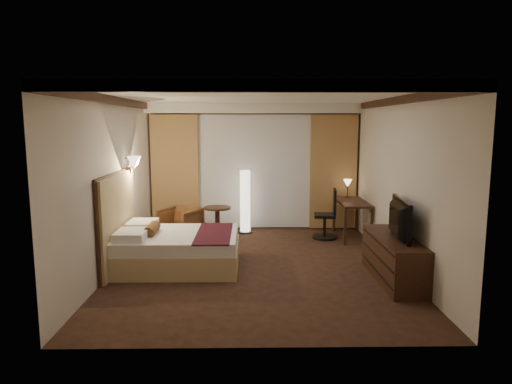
{
  "coord_description": "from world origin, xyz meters",
  "views": [
    {
      "loc": [
        -0.12,
        -7.15,
        2.28
      ],
      "look_at": [
        0.0,
        0.4,
        1.15
      ],
      "focal_mm": 32.0,
      "sensor_mm": 36.0,
      "label": 1
    }
  ],
  "objects_px": {
    "side_table": "(217,222)",
    "office_chair": "(325,214)",
    "bed": "(179,250)",
    "floor_lamp": "(245,202)",
    "armchair": "(180,222)",
    "television": "(393,216)",
    "desk": "(352,219)",
    "dresser": "(394,259)"
  },
  "relations": [
    {
      "from": "armchair",
      "to": "television",
      "type": "distance_m",
      "value": 4.26
    },
    {
      "from": "bed",
      "to": "armchair",
      "type": "distance_m",
      "value": 1.75
    },
    {
      "from": "television",
      "to": "office_chair",
      "type": "bearing_deg",
      "value": 19.24
    },
    {
      "from": "bed",
      "to": "floor_lamp",
      "type": "distance_m",
      "value": 2.54
    },
    {
      "from": "armchair",
      "to": "side_table",
      "type": "bearing_deg",
      "value": 50.31
    },
    {
      "from": "armchair",
      "to": "side_table",
      "type": "relative_size",
      "value": 1.16
    },
    {
      "from": "armchair",
      "to": "television",
      "type": "xyz_separation_m",
      "value": [
        3.45,
        -2.42,
        0.61
      ]
    },
    {
      "from": "side_table",
      "to": "office_chair",
      "type": "xyz_separation_m",
      "value": [
        2.16,
        -0.22,
        0.2
      ]
    },
    {
      "from": "desk",
      "to": "dresser",
      "type": "relative_size",
      "value": 0.74
    },
    {
      "from": "floor_lamp",
      "to": "office_chair",
      "type": "xyz_separation_m",
      "value": [
        1.59,
        -0.49,
        -0.16
      ]
    },
    {
      "from": "side_table",
      "to": "office_chair",
      "type": "bearing_deg",
      "value": -5.87
    },
    {
      "from": "bed",
      "to": "dresser",
      "type": "distance_m",
      "value": 3.32
    },
    {
      "from": "armchair",
      "to": "dresser",
      "type": "relative_size",
      "value": 0.42
    },
    {
      "from": "floor_lamp",
      "to": "television",
      "type": "height_order",
      "value": "floor_lamp"
    },
    {
      "from": "office_chair",
      "to": "dresser",
      "type": "height_order",
      "value": "office_chair"
    },
    {
      "from": "side_table",
      "to": "office_chair",
      "type": "height_order",
      "value": "office_chair"
    },
    {
      "from": "armchair",
      "to": "desk",
      "type": "xyz_separation_m",
      "value": [
        3.43,
        0.12,
        0.02
      ]
    },
    {
      "from": "armchair",
      "to": "floor_lamp",
      "type": "distance_m",
      "value": 1.43
    },
    {
      "from": "office_chair",
      "to": "television",
      "type": "relative_size",
      "value": 0.95
    },
    {
      "from": "desk",
      "to": "television",
      "type": "relative_size",
      "value": 1.16
    },
    {
      "from": "floor_lamp",
      "to": "side_table",
      "type": "bearing_deg",
      "value": -155.06
    },
    {
      "from": "side_table",
      "to": "office_chair",
      "type": "relative_size",
      "value": 0.6
    },
    {
      "from": "desk",
      "to": "television",
      "type": "distance_m",
      "value": 2.6
    },
    {
      "from": "armchair",
      "to": "office_chair",
      "type": "relative_size",
      "value": 0.7
    },
    {
      "from": "bed",
      "to": "desk",
      "type": "xyz_separation_m",
      "value": [
        3.19,
        1.85,
        0.1
      ]
    },
    {
      "from": "office_chair",
      "to": "television",
      "type": "xyz_separation_m",
      "value": [
        0.57,
        -2.48,
        0.46
      ]
    },
    {
      "from": "armchair",
      "to": "floor_lamp",
      "type": "xyz_separation_m",
      "value": [
        1.28,
        0.55,
        0.32
      ]
    },
    {
      "from": "armchair",
      "to": "television",
      "type": "height_order",
      "value": "television"
    },
    {
      "from": "bed",
      "to": "office_chair",
      "type": "xyz_separation_m",
      "value": [
        2.64,
        1.8,
        0.23
      ]
    },
    {
      "from": "side_table",
      "to": "dresser",
      "type": "xyz_separation_m",
      "value": [
        2.76,
        -2.7,
        0.02
      ]
    },
    {
      "from": "armchair",
      "to": "floor_lamp",
      "type": "height_order",
      "value": "floor_lamp"
    },
    {
      "from": "bed",
      "to": "floor_lamp",
      "type": "relative_size",
      "value": 1.41
    },
    {
      "from": "floor_lamp",
      "to": "dresser",
      "type": "bearing_deg",
      "value": -53.47
    },
    {
      "from": "armchair",
      "to": "office_chair",
      "type": "xyz_separation_m",
      "value": [
        2.88,
        0.07,
        0.15
      ]
    },
    {
      "from": "office_chair",
      "to": "armchair",
      "type": "bearing_deg",
      "value": -171.64
    },
    {
      "from": "desk",
      "to": "television",
      "type": "xyz_separation_m",
      "value": [
        0.02,
        -2.53,
        0.59
      ]
    },
    {
      "from": "side_table",
      "to": "dresser",
      "type": "distance_m",
      "value": 3.87
    },
    {
      "from": "bed",
      "to": "side_table",
      "type": "bearing_deg",
      "value": 76.63
    },
    {
      "from": "side_table",
      "to": "floor_lamp",
      "type": "xyz_separation_m",
      "value": [
        0.57,
        0.26,
        0.37
      ]
    },
    {
      "from": "armchair",
      "to": "desk",
      "type": "bearing_deg",
      "value": 30.45
    },
    {
      "from": "dresser",
      "to": "side_table",
      "type": "bearing_deg",
      "value": 135.63
    },
    {
      "from": "bed",
      "to": "office_chair",
      "type": "distance_m",
      "value": 3.2
    }
  ]
}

